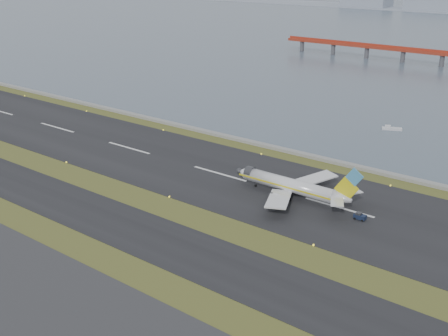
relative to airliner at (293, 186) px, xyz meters
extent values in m
plane|color=#3A4719|center=(-27.03, -28.18, -3.46)|extent=(1000.00, 1000.00, 0.00)
cube|color=black|center=(-27.03, -40.18, -3.41)|extent=(1000.00, 18.00, 0.10)
cube|color=black|center=(-27.03, 1.82, -3.41)|extent=(1000.00, 45.00, 0.10)
cube|color=gray|center=(-27.03, 31.82, -2.96)|extent=(1000.00, 2.50, 1.00)
cylinder|color=#4C4C51|center=(-103.03, 221.82, -0.46)|extent=(2.80, 2.80, 7.00)
cube|color=#8891A1|center=(-147.03, 591.82, 3.54)|extent=(90.00, 35.00, 14.00)
cylinder|color=silver|center=(-1.50, 0.00, 0.04)|extent=(28.00, 3.80, 3.80)
cone|color=silver|center=(-17.10, 0.00, 0.04)|extent=(3.20, 3.80, 3.80)
cone|color=silver|center=(14.70, 0.00, 0.34)|extent=(5.00, 3.80, 3.80)
cube|color=yellow|center=(-1.50, -1.92, 0.04)|extent=(31.00, 0.06, 0.45)
cube|color=yellow|center=(-1.50, 1.92, 0.04)|extent=(31.00, 0.06, 0.45)
cube|color=silver|center=(0.70, -8.50, -0.66)|extent=(11.31, 15.89, 1.66)
cube|color=silver|center=(0.70, 8.50, -0.66)|extent=(11.31, 15.89, 1.66)
cylinder|color=#333338|center=(-1.00, -6.00, -1.86)|extent=(4.20, 2.10, 2.10)
cylinder|color=#333338|center=(-1.00, 6.00, -1.86)|extent=(4.20, 2.10, 2.10)
cube|color=yellow|center=(15.50, 0.00, 3.24)|extent=(6.80, 0.35, 6.85)
cube|color=#4491C2|center=(17.40, 0.00, 6.94)|extent=(4.85, 0.37, 4.90)
cube|color=silver|center=(15.00, -3.80, 0.84)|extent=(5.64, 6.80, 0.22)
cube|color=silver|center=(15.00, 3.80, 0.84)|extent=(5.64, 6.80, 0.22)
cylinder|color=black|center=(-12.50, 0.00, -3.01)|extent=(0.80, 0.28, 0.80)
cylinder|color=black|center=(0.00, -2.80, -2.91)|extent=(1.00, 0.38, 1.00)
cylinder|color=black|center=(0.00, 2.80, -2.91)|extent=(1.00, 0.38, 1.00)
cube|color=#131E36|center=(20.46, -1.49, -2.62)|extent=(3.00, 1.70, 1.12)
cube|color=#333338|center=(20.08, -1.49, -1.87)|extent=(1.32, 1.41, 0.65)
cylinder|color=black|center=(19.42, -2.23, -3.13)|extent=(0.66, 0.29, 0.65)
cylinder|color=black|center=(19.43, -0.74, -3.13)|extent=(0.66, 0.29, 0.65)
cylinder|color=black|center=(21.48, -2.25, -3.13)|extent=(0.66, 0.29, 0.65)
cylinder|color=black|center=(21.49, -0.75, -3.13)|extent=(0.66, 0.29, 0.65)
cube|color=silver|center=(-3.53, 78.33, -3.04)|extent=(7.63, 5.17, 0.94)
cube|color=silver|center=(-4.95, 77.68, -2.20)|extent=(2.61, 2.40, 0.94)
camera|label=1|loc=(71.41, -123.23, 58.88)|focal=45.00mm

